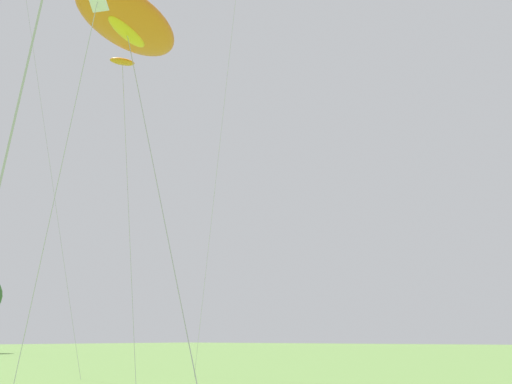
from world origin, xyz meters
The scene contains 3 objects.
big_show_kite centered at (1.77, 14.69, 11.73)m, with size 8.57×5.71×12.18m.
small_kite_stunt_black centered at (3.14, 16.36, 11.20)m, with size 1.51×1.07×11.51m.
small_kite_bird_shape centered at (-1.18, 12.28, 8.82)m, with size 0.45×2.12×10.02m.
Camera 1 is at (-8.31, 2.11, 1.82)m, focal length 38.27 mm.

